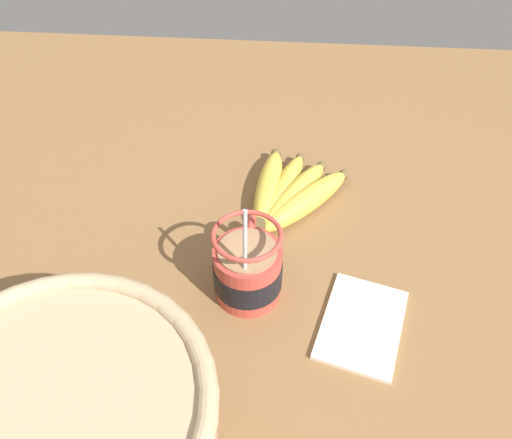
% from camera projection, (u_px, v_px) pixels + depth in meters
% --- Properties ---
extents(table, '(1.37, 1.37, 0.03)m').
position_uv_depth(table, '(247.00, 271.00, 0.69)').
color(table, brown).
rests_on(table, ground).
extents(coffee_mug, '(0.12, 0.09, 0.16)m').
position_uv_depth(coffee_mug, '(248.00, 269.00, 0.61)').
color(coffee_mug, '#B23D33').
rests_on(coffee_mug, table).
extents(banana_bunch, '(0.21, 0.15, 0.04)m').
position_uv_depth(banana_bunch, '(288.00, 194.00, 0.75)').
color(banana_bunch, brown).
rests_on(banana_bunch, table).
extents(napkin, '(0.15, 0.12, 0.01)m').
position_uv_depth(napkin, '(362.00, 324.00, 0.60)').
color(napkin, beige).
rests_on(napkin, table).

